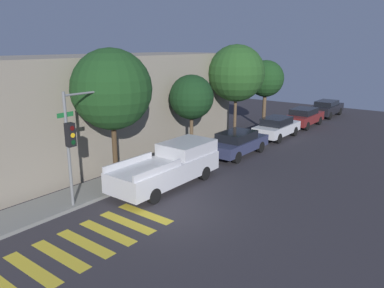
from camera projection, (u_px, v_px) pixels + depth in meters
The scene contains 14 objects.
ground_plane at pixel (171, 214), 14.48m from camera, with size 60.00×60.00×0.00m, color #2D2B30.
sidewalk at pixel (101, 188), 16.93m from camera, with size 26.00×1.98×0.14m, color slate.
building_row at pixel (41, 116), 18.80m from camera, with size 26.00×6.00×5.77m, color gray.
crosswalk at pixel (85, 243), 12.32m from camera, with size 6.05×2.60×0.00m.
traffic_light_pole at pixel (78, 128), 14.44m from camera, with size 2.29×0.56×4.66m.
pickup_truck at pixel (170, 165), 17.30m from camera, with size 5.73×2.05×1.81m.
sedan_near_corner at pixel (237, 143), 21.96m from camera, with size 4.44×1.83×1.43m.
sedan_middle at pixel (277, 127), 26.03m from camera, with size 4.28×1.75×1.47m.
sedan_far_end at pixel (304, 117), 29.81m from camera, with size 4.38×1.81×1.45m.
sedan_tail_of_row at pixel (327, 108), 33.98m from camera, with size 4.53×1.76×1.43m.
tree_near_corner at pixel (112, 89), 16.59m from camera, with size 3.62×3.62×6.23m.
tree_midblock at pixel (191, 97), 21.29m from camera, with size 2.55×2.55×4.72m.
tree_far_end at pixel (236, 73), 24.73m from camera, with size 3.75×3.75×6.38m.
tree_behind_truck at pixel (266, 79), 28.19m from camera, with size 2.75×2.75×5.23m.
Camera 1 is at (-10.05, -8.75, 6.33)m, focal length 35.00 mm.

